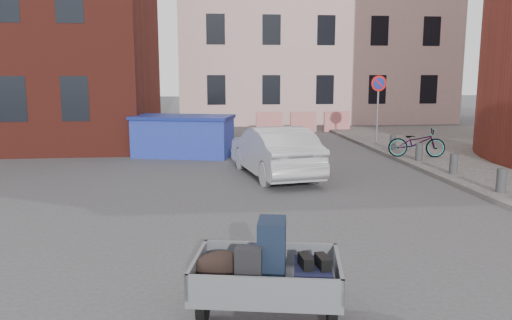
{
  "coord_description": "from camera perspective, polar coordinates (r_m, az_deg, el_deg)",
  "views": [
    {
      "loc": [
        -0.77,
        -9.29,
        2.75
      ],
      "look_at": [
        0.27,
        0.45,
        1.1
      ],
      "focal_mm": 35.0,
      "sensor_mm": 36.0,
      "label": 1
    }
  ],
  "objects": [
    {
      "name": "bollards",
      "position": [
        14.57,
        21.65,
        -0.41
      ],
      "size": [
        0.22,
        9.02,
        0.55
      ],
      "color": "#3A3A3D",
      "rests_on": "sidewalk"
    },
    {
      "name": "bicycle",
      "position": [
        17.17,
        17.89,
        1.92
      ],
      "size": [
        1.91,
        0.98,
        0.96
      ],
      "primitive_type": "imported",
      "rotation": [
        0.0,
        0.0,
        1.38
      ],
      "color": "black",
      "rests_on": "sidewalk"
    },
    {
      "name": "silver_car",
      "position": [
        13.8,
        2.07,
        1.02
      ],
      "size": [
        2.19,
        4.43,
        1.4
      ],
      "primitive_type": "imported",
      "rotation": [
        0.0,
        0.0,
        3.32
      ],
      "color": "#A6A8AD",
      "rests_on": "ground"
    },
    {
      "name": "ground",
      "position": [
        9.72,
        -1.34,
        -6.88
      ],
      "size": [
        120.0,
        120.0,
        0.0
      ],
      "primitive_type": "plane",
      "color": "#38383A",
      "rests_on": "ground"
    },
    {
      "name": "barriers",
      "position": [
        24.89,
        5.43,
        4.36
      ],
      "size": [
        4.7,
        0.18,
        1.0
      ],
      "color": "red",
      "rests_on": "ground"
    },
    {
      "name": "trailer",
      "position": [
        5.64,
        1.14,
        -12.78
      ],
      "size": [
        1.78,
        1.93,
        1.2
      ],
      "rotation": [
        0.0,
        0.0,
        -0.19
      ],
      "color": "black",
      "rests_on": "ground"
    },
    {
      "name": "no_parking_sign",
      "position": [
        19.97,
        13.81,
        7.2
      ],
      "size": [
        0.6,
        0.09,
        2.65
      ],
      "color": "gray",
      "rests_on": "sidewalk"
    },
    {
      "name": "dumpster",
      "position": [
        17.46,
        -8.29,
        2.77
      ],
      "size": [
        3.69,
        2.55,
        1.41
      ],
      "rotation": [
        0.0,
        0.0,
        -0.26
      ],
      "color": "#2235A5",
      "rests_on": "ground"
    },
    {
      "name": "building_pink",
      "position": [
        32.29,
        6.31,
        17.09
      ],
      "size": [
        16.0,
        8.0,
        14.0
      ],
      "primitive_type": "cube",
      "color": "#CDA69E",
      "rests_on": "ground"
    }
  ]
}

